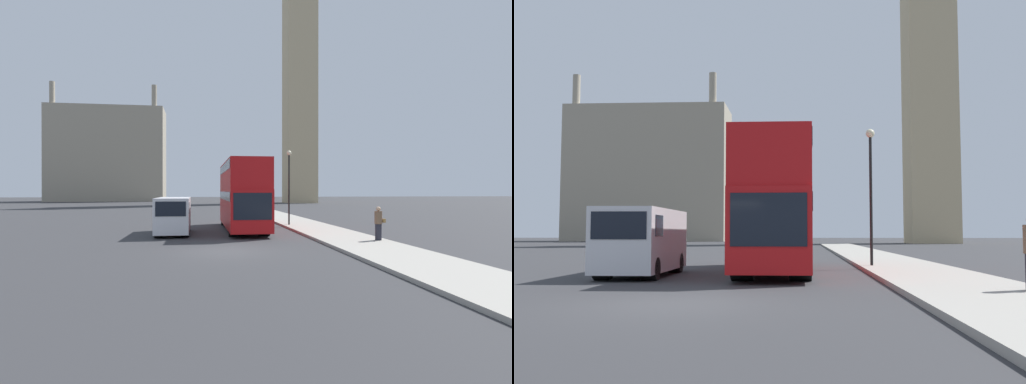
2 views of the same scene
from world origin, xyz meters
TOP-DOWN VIEW (x-y plane):
  - ground_plane at (0.00, 0.00)m, footprint 300.00×300.00m
  - sidewalk_strip at (6.78, 0.00)m, footprint 3.57×120.00m
  - clock_tower at (20.66, 67.56)m, footprint 7.04×7.21m
  - building_block_distant at (-23.86, 86.67)m, footprint 27.67×10.47m
  - red_double_decker_bus at (1.72, 9.41)m, footprint 2.49×10.92m
  - white_van at (-2.78, 7.28)m, footprint 2.00×5.23m
  - pedestrian at (7.96, 1.61)m, footprint 0.55×0.39m
  - street_lamp at (5.50, 11.50)m, footprint 0.36×0.36m

SIDE VIEW (x-z plane):
  - ground_plane at x=0.00m, z-range 0.00..0.00m
  - sidewalk_strip at x=6.78m, z-range 0.00..0.15m
  - pedestrian at x=7.96m, z-range 0.15..1.88m
  - white_van at x=-2.78m, z-range 0.09..2.35m
  - red_double_decker_bus at x=1.72m, z-range 0.26..4.88m
  - street_lamp at x=5.50m, z-range 1.04..6.62m
  - building_block_distant at x=-23.86m, z-range -2.53..25.94m
  - clock_tower at x=20.66m, z-range 0.86..69.07m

